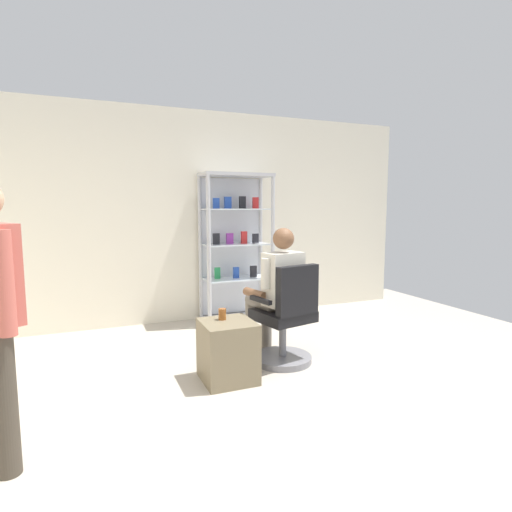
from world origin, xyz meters
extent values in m
plane|color=#B2A899|center=(0.00, 0.00, 0.00)|extent=(7.20, 7.20, 0.00)
cube|color=silver|center=(0.00, 3.00, 1.35)|extent=(6.00, 0.10, 2.70)
cylinder|color=#B7B7BC|center=(-0.02, 2.50, 0.95)|extent=(0.05, 0.05, 1.90)
cylinder|color=#B7B7BC|center=(0.82, 2.50, 0.95)|extent=(0.05, 0.05, 1.90)
cylinder|color=#B7B7BC|center=(-0.02, 2.90, 0.95)|extent=(0.05, 0.05, 1.90)
cylinder|color=#B7B7BC|center=(0.82, 2.90, 0.95)|extent=(0.05, 0.05, 1.90)
cube|color=#B7B7BC|center=(0.40, 2.70, 1.88)|extent=(0.90, 0.45, 0.04)
cube|color=#B7B7BC|center=(0.40, 2.70, 0.02)|extent=(0.90, 0.45, 0.04)
cube|color=silver|center=(0.40, 2.92, 0.95)|extent=(0.84, 0.02, 1.80)
cube|color=silver|center=(0.40, 2.70, 0.55)|extent=(0.82, 0.39, 0.02)
cube|color=#268C4C|center=(0.15, 2.74, 0.63)|extent=(0.07, 0.03, 0.15)
cube|color=#264CB2|center=(0.40, 2.71, 0.63)|extent=(0.07, 0.04, 0.14)
cube|color=black|center=(0.63, 2.69, 0.63)|extent=(0.09, 0.04, 0.15)
cube|color=silver|center=(0.40, 2.70, 1.00)|extent=(0.82, 0.39, 0.02)
cube|color=black|center=(0.13, 2.71, 1.08)|extent=(0.09, 0.05, 0.14)
cube|color=purple|center=(0.32, 2.72, 1.08)|extent=(0.09, 0.05, 0.14)
cube|color=red|center=(0.50, 2.67, 1.09)|extent=(0.08, 0.05, 0.16)
cube|color=black|center=(0.68, 2.72, 1.07)|extent=(0.08, 0.03, 0.12)
cube|color=silver|center=(0.40, 2.70, 1.45)|extent=(0.82, 0.39, 0.02)
cube|color=#264CB2|center=(0.13, 2.68, 1.52)|extent=(0.08, 0.04, 0.13)
cube|color=#264CB2|center=(0.30, 2.74, 1.53)|extent=(0.09, 0.05, 0.15)
cube|color=black|center=(0.50, 2.73, 1.54)|extent=(0.09, 0.05, 0.16)
cube|color=red|center=(0.68, 2.73, 1.53)|extent=(0.08, 0.04, 0.14)
cylinder|color=slate|center=(0.30, 1.14, 0.03)|extent=(0.56, 0.56, 0.06)
cylinder|color=slate|center=(0.30, 1.14, 0.24)|extent=(0.07, 0.07, 0.41)
cube|color=black|center=(0.30, 1.14, 0.46)|extent=(0.57, 0.57, 0.10)
cube|color=black|center=(0.35, 0.94, 0.73)|extent=(0.45, 0.17, 0.45)
cube|color=black|center=(0.56, 1.20, 0.64)|extent=(0.10, 0.30, 0.04)
cube|color=black|center=(0.05, 1.09, 0.64)|extent=(0.10, 0.30, 0.04)
cylinder|color=slate|center=(0.36, 1.36, 0.56)|extent=(0.22, 0.42, 0.14)
cylinder|color=slate|center=(0.32, 1.55, 0.28)|extent=(0.11, 0.11, 0.56)
cylinder|color=slate|center=(0.16, 1.31, 0.56)|extent=(0.22, 0.42, 0.14)
cylinder|color=slate|center=(0.12, 1.51, 0.28)|extent=(0.11, 0.11, 0.56)
cube|color=beige|center=(0.30, 1.14, 0.81)|extent=(0.40, 0.29, 0.50)
sphere|color=brown|center=(0.30, 1.14, 1.19)|extent=(0.20, 0.20, 0.20)
cylinder|color=beige|center=(0.50, 1.18, 0.88)|extent=(0.09, 0.09, 0.28)
cylinder|color=brown|center=(0.46, 1.36, 0.66)|extent=(0.14, 0.31, 0.08)
cylinder|color=beige|center=(0.11, 1.10, 0.88)|extent=(0.09, 0.09, 0.28)
cylinder|color=brown|center=(0.07, 1.27, 0.66)|extent=(0.14, 0.31, 0.08)
cube|color=#72664C|center=(-0.32, 0.94, 0.26)|extent=(0.44, 0.45, 0.52)
cylinder|color=brown|center=(-0.34, 1.02, 0.56)|extent=(0.07, 0.07, 0.10)
cylinder|color=#3F382D|center=(-1.85, 0.21, 0.42)|extent=(0.13, 0.13, 0.85)
cylinder|color=#BF594C|center=(-1.79, 0.10, 1.10)|extent=(0.09, 0.09, 0.55)
camera|label=1|loc=(-1.41, -2.32, 1.49)|focal=29.13mm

